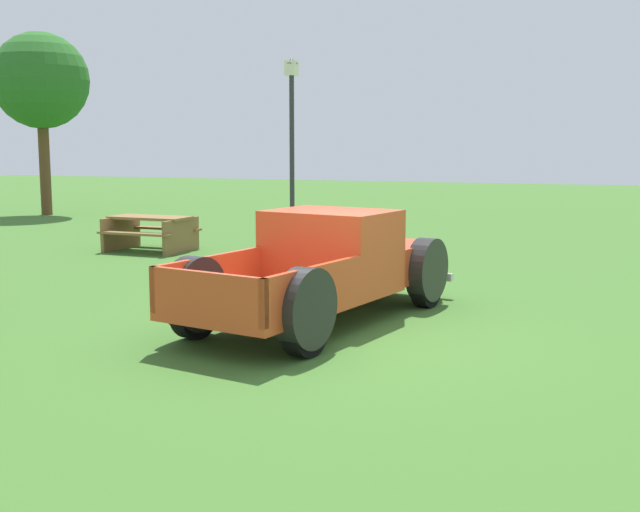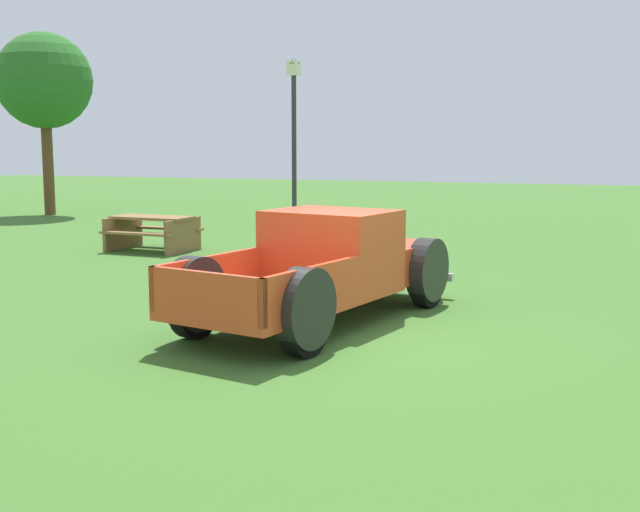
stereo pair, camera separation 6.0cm
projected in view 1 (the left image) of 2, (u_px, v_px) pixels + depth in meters
The scene contains 5 objects.
ground_plane at pixel (337, 336), 10.00m from camera, with size 80.00×80.00×0.00m, color #3D6B28.
pickup_truck_foreground at pixel (334, 266), 11.03m from camera, with size 5.14×2.76×1.50m.
lamp_post_far at pixel (292, 145), 19.85m from camera, with size 0.36×0.36×4.48m.
picnic_table at pixel (150, 229), 17.88m from camera, with size 1.54×1.85×0.78m.
oak_tree_center at pixel (41, 82), 26.36m from camera, with size 3.17×3.17×6.05m.
Camera 1 is at (-9.24, -3.14, 2.40)m, focal length 44.72 mm.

